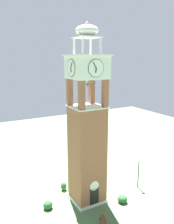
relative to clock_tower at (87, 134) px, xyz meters
name	(u,v)px	position (x,y,z in m)	size (l,w,h in m)	color
ground	(87,199)	(0.00, 0.00, -7.96)	(80.00, 80.00, 0.00)	#517547
clock_tower	(87,134)	(0.00, 0.00, 0.00)	(3.88, 3.88, 19.49)	#93543D
park_bench	(104,220)	(-0.53, -4.48, -7.47)	(0.98, 1.65, 0.95)	brown
lamp_post	(139,168)	(6.92, -0.85, -5.32)	(0.36, 0.36, 3.80)	black
trash_bin	(95,179)	(2.84, 2.91, -7.56)	(0.52, 0.52, 0.80)	#2D2D33
shrub_near_entry	(64,186)	(-1.60, 3.07, -7.44)	(0.72, 0.72, 1.03)	#28562D
shrub_left_of_tower	(48,205)	(-4.58, 0.55, -7.51)	(1.02, 1.02, 0.89)	#28562D
shrub_behind_bench	(122,199)	(3.24, -2.47, -7.53)	(1.10, 1.10, 0.85)	#28562D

